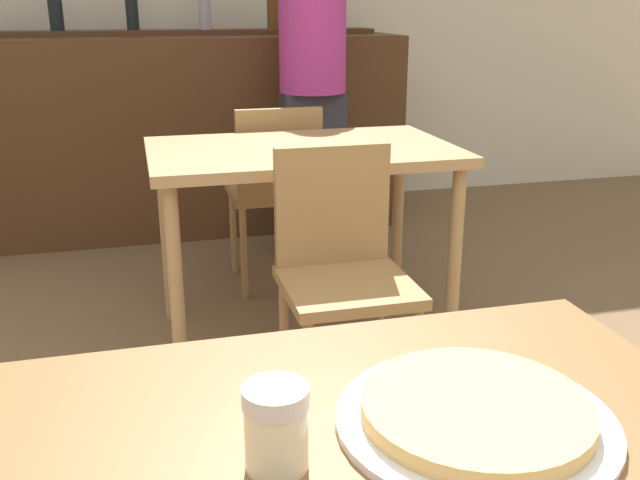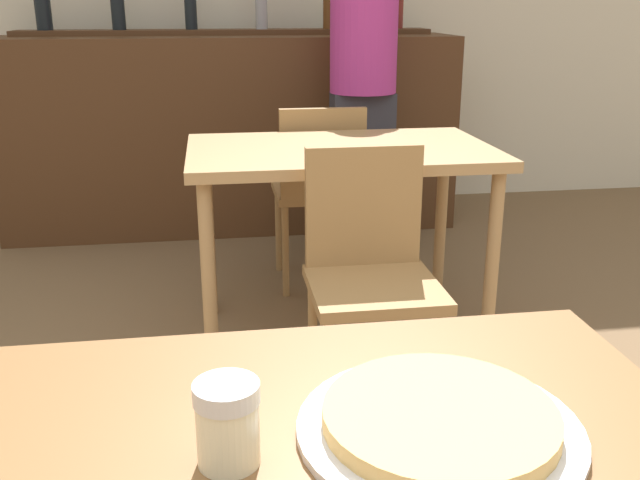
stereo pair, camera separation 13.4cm
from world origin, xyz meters
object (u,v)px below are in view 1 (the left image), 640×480
at_px(person_standing, 313,68).
at_px(cheese_shaker, 276,427).
at_px(chair_far_side_front, 341,261).
at_px(chair_far_side_back, 276,183).
at_px(pizza_tray, 476,414).

bearing_deg(person_standing, cheese_shaker, -104.92).
bearing_deg(cheese_shaker, person_standing, 75.08).
bearing_deg(chair_far_side_front, chair_far_side_back, 90.00).
relative_size(chair_far_side_back, cheese_shaker, 8.15).
xyz_separation_m(chair_far_side_front, person_standing, (0.30, 1.57, 0.47)).
bearing_deg(person_standing, chair_far_side_back, -121.26).
distance_m(pizza_tray, cheese_shaker, 0.27).
xyz_separation_m(chair_far_side_front, pizza_tray, (-0.20, -1.32, 0.28)).
bearing_deg(pizza_tray, cheese_shaker, -175.61).
height_order(chair_far_side_back, cheese_shaker, cheese_shaker).
xyz_separation_m(chair_far_side_front, chair_far_side_back, (0.00, 1.07, 0.00)).
relative_size(chair_far_side_back, pizza_tray, 2.35).
distance_m(cheese_shaker, person_standing, 3.01).
relative_size(chair_far_side_front, person_standing, 0.48).
bearing_deg(chair_far_side_back, pizza_tray, 85.11).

